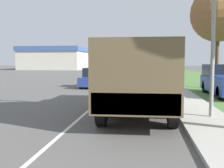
{
  "coord_description": "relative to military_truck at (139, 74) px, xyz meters",
  "views": [
    {
      "loc": [
        2.38,
        -0.44,
        2.1
      ],
      "look_at": [
        0.85,
        12.52,
        1.04
      ],
      "focal_mm": 45.0,
      "sensor_mm": 36.0,
      "label": 1
    }
  ],
  "objects": [
    {
      "name": "car_fourth_ahead",
      "position": [
        -0.48,
        37.29,
        -0.87
      ],
      "size": [
        1.75,
        4.49,
        1.59
      ],
      "color": "silver",
      "rests_on": "ground"
    },
    {
      "name": "tree_mid_right",
      "position": [
        5.73,
        11.1,
        4.08
      ],
      "size": [
        4.21,
        4.21,
        7.76
      ],
      "color": "#4C3D2D",
      "rests_on": "grass_strip_right"
    },
    {
      "name": "lane_centre_stripe",
      "position": [
        -2.13,
        29.14,
        -1.58
      ],
      "size": [
        0.12,
        120.0,
        0.0
      ],
      "color": "silver",
      "rests_on": "ground"
    },
    {
      "name": "ground_plane",
      "position": [
        -2.13,
        29.14,
        -1.58
      ],
      "size": [
        180.0,
        180.0,
        0.0
      ],
      "primitive_type": "plane",
      "color": "#565451"
    },
    {
      "name": "military_truck",
      "position": [
        0.0,
        0.0,
        0.0
      ],
      "size": [
        2.56,
        7.81,
        2.74
      ],
      "color": "#606647",
      "rests_on": "ground"
    },
    {
      "name": "car_second_ahead",
      "position": [
        -0.39,
        19.38,
        -0.82
      ],
      "size": [
        1.86,
        4.15,
        1.71
      ],
      "color": "#336B3D",
      "rests_on": "ground"
    },
    {
      "name": "lamp_post",
      "position": [
        2.39,
        -0.99,
        2.28
      ],
      "size": [
        1.69,
        0.24,
        6.19
      ],
      "color": "gray",
      "rests_on": "sidewalk_right"
    },
    {
      "name": "grass_strip_right",
      "position": [
        6.77,
        29.14,
        -1.57
      ],
      "size": [
        7.0,
        120.0,
        0.02
      ],
      "color": "#4C7538",
      "rests_on": "ground"
    },
    {
      "name": "building_distant",
      "position": [
        -22.59,
        58.12,
        1.26
      ],
      "size": [
        15.36,
        14.0,
        5.62
      ],
      "color": "beige",
      "rests_on": "ground"
    },
    {
      "name": "sidewalk_right",
      "position": [
        2.37,
        29.14,
        -1.52
      ],
      "size": [
        1.8,
        120.0,
        0.12
      ],
      "color": "#ADAAA3",
      "rests_on": "ground"
    },
    {
      "name": "car_third_ahead",
      "position": [
        -0.45,
        27.43,
        -0.9
      ],
      "size": [
        1.8,
        4.27,
        1.51
      ],
      "color": "silver",
      "rests_on": "ground"
    },
    {
      "name": "car_nearest_ahead",
      "position": [
        -3.8,
        11.0,
        -0.88
      ],
      "size": [
        1.88,
        4.03,
        1.57
      ],
      "color": "navy",
      "rests_on": "ground"
    },
    {
      "name": "car_farthest_ahead",
      "position": [
        0.05,
        49.07,
        -0.95
      ],
      "size": [
        1.87,
        4.63,
        1.38
      ],
      "color": "silver",
      "rests_on": "ground"
    }
  ]
}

